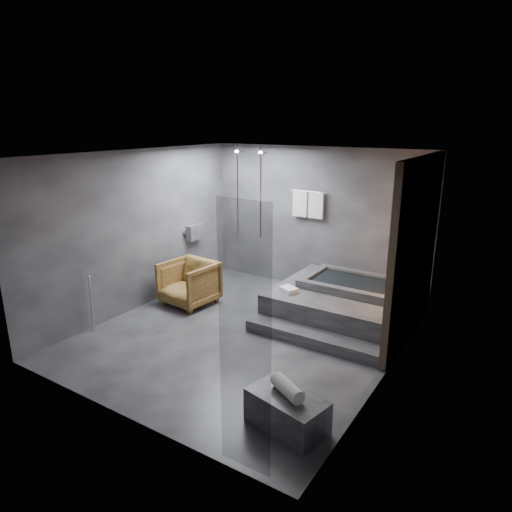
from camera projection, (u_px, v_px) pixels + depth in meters
The scene contains 7 objects.
room at pixel (276, 228), 6.76m from camera, with size 5.00×5.04×2.82m.
tub_deck at pixel (343, 303), 7.82m from camera, with size 2.20×2.00×0.50m, color #2E2E30.
tub_step at pixel (313, 338), 6.91m from camera, with size 2.20×0.36×0.18m, color #2E2E30.
concrete_bench at pixel (287, 411), 4.99m from camera, with size 0.88×0.48×0.40m, color #2F2F31.
driftwood_chair at pixel (189, 283), 8.34m from camera, with size 0.87×0.89×0.81m, color #472F11.
rolled_towel at pixel (287, 388), 4.93m from camera, with size 0.16×0.16×0.45m, color white.
deck_towel at pixel (289, 290), 7.64m from camera, with size 0.29×0.21×0.08m, color white.
Camera 1 is at (3.70, -5.47, 3.26)m, focal length 32.00 mm.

